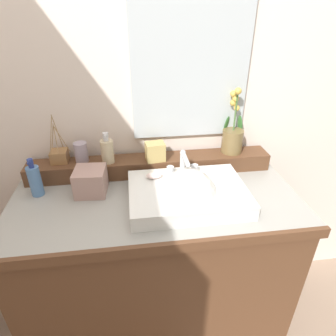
# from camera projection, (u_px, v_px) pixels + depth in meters

# --- Properties ---
(floor) EXTENTS (2.84, 3.75, 0.10)m
(floor) POSITION_uv_depth(u_px,v_px,m) (159.00, 326.00, 1.69)
(floor) COLOR gray
(floor) RESTS_ON ground
(wall_back) EXTENTS (2.84, 0.20, 2.61)m
(wall_back) POSITION_uv_depth(u_px,v_px,m) (145.00, 76.00, 1.37)
(wall_back) COLOR silver
(wall_back) RESTS_ON ground
(vanity_cabinet) EXTENTS (1.24, 0.59, 0.88)m
(vanity_cabinet) POSITION_uv_depth(u_px,v_px,m) (158.00, 268.00, 1.45)
(vanity_cabinet) COLOR brown
(vanity_cabinet) RESTS_ON ground
(back_ledge) EXTENTS (1.16, 0.12, 0.08)m
(back_ledge) POSITION_uv_depth(u_px,v_px,m) (151.00, 165.00, 1.41)
(back_ledge) COLOR brown
(back_ledge) RESTS_ON vanity_cabinet
(sink_basin) EXTENTS (0.48, 0.35, 0.27)m
(sink_basin) POSITION_uv_depth(u_px,v_px,m) (188.00, 195.00, 1.20)
(sink_basin) COLOR white
(sink_basin) RESTS_ON vanity_cabinet
(soap_bar) EXTENTS (0.07, 0.04, 0.02)m
(soap_bar) POSITION_uv_depth(u_px,v_px,m) (153.00, 176.00, 1.25)
(soap_bar) COLOR silver
(soap_bar) RESTS_ON sink_basin
(potted_plant) EXTENTS (0.11, 0.11, 0.32)m
(potted_plant) POSITION_uv_depth(u_px,v_px,m) (233.00, 136.00, 1.41)
(potted_plant) COLOR brown
(potted_plant) RESTS_ON back_ledge
(soap_dispenser) EXTENTS (0.06, 0.06, 0.15)m
(soap_dispenser) POSITION_uv_depth(u_px,v_px,m) (107.00, 150.00, 1.32)
(soap_dispenser) COLOR beige
(soap_dispenser) RESTS_ON back_ledge
(tumbler_cup) EXTENTS (0.06, 0.06, 0.09)m
(tumbler_cup) POSITION_uv_depth(u_px,v_px,m) (81.00, 152.00, 1.33)
(tumbler_cup) COLOR #A193A1
(tumbler_cup) RESTS_ON back_ledge
(reed_diffuser) EXTENTS (0.09, 0.08, 0.23)m
(reed_diffuser) POSITION_uv_depth(u_px,v_px,m) (59.00, 156.00, 1.34)
(reed_diffuser) COLOR #996A3E
(reed_diffuser) RESTS_ON back_ledge
(trinket_box) EXTENTS (0.09, 0.08, 0.09)m
(trinket_box) POSITION_uv_depth(u_px,v_px,m) (155.00, 152.00, 1.35)
(trinket_box) COLOR tan
(trinket_box) RESTS_ON back_ledge
(lotion_bottle) EXTENTS (0.05, 0.06, 0.17)m
(lotion_bottle) POSITION_uv_depth(u_px,v_px,m) (35.00, 180.00, 1.22)
(lotion_bottle) COLOR #537EB4
(lotion_bottle) RESTS_ON vanity_cabinet
(tissue_box) EXTENTS (0.14, 0.14, 0.11)m
(tissue_box) POSITION_uv_depth(u_px,v_px,m) (91.00, 181.00, 1.25)
(tissue_box) COLOR tan
(tissue_box) RESTS_ON vanity_cabinet
(mirror) EXTENTS (0.53, 0.02, 0.65)m
(mirror) POSITION_uv_depth(u_px,v_px,m) (191.00, 67.00, 1.27)
(mirror) COLOR silver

